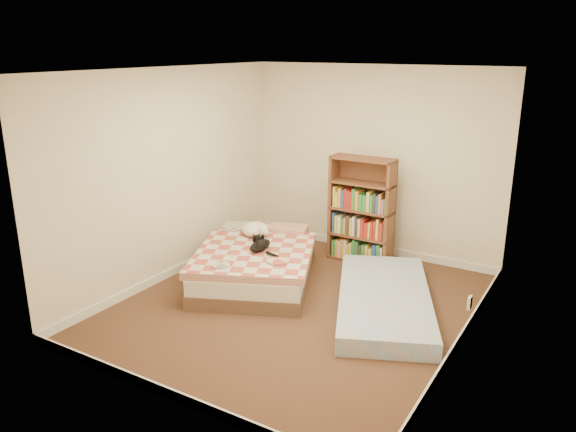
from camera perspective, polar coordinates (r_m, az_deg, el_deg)
The scene contains 6 objects.
room at distance 5.79m, azimuth 0.99°, elevation 1.62°, with size 3.51×4.01×2.51m.
bed at distance 6.78m, azimuth -3.12°, elevation -4.79°, with size 1.88×2.16×0.48m.
bookshelf at distance 7.34m, azimuth 7.47°, elevation -0.67°, with size 0.83×0.29×1.38m.
floor_mattress at distance 6.21m, azimuth 9.74°, elevation -8.40°, with size 0.96×2.12×0.19m, color #7DA0D0.
black_cat at distance 6.57m, azimuth -2.70°, elevation -2.93°, with size 0.36×0.59×0.14m.
white_dog at distance 7.03m, azimuth -3.33°, elevation -1.38°, with size 0.45×0.47×0.17m.
Camera 1 is at (2.79, -4.84, 2.74)m, focal length 35.00 mm.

